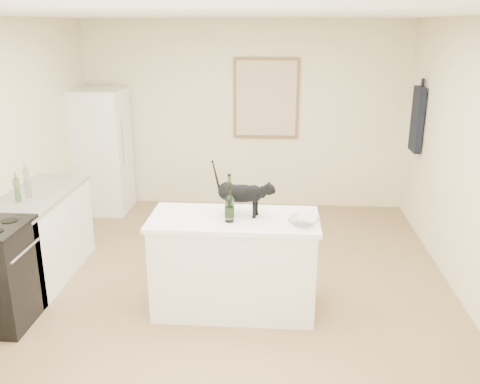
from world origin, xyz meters
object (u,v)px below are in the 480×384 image
at_px(fridge, 102,151).
at_px(black_cat, 241,196).
at_px(wine_bottle, 229,201).
at_px(glass_bowl, 304,222).

height_order(fridge, black_cat, fridge).
xyz_separation_m(fridge, wine_bottle, (2.02, -2.65, 0.24)).
distance_m(fridge, glass_bowl, 3.78).
relative_size(black_cat, wine_bottle, 1.37).
height_order(black_cat, wine_bottle, wine_bottle).
bearing_deg(glass_bowl, fridge, 134.64).
bearing_deg(fridge, wine_bottle, -52.70).
bearing_deg(black_cat, glass_bowl, -6.17).
bearing_deg(fridge, black_cat, -49.72).
relative_size(fridge, black_cat, 3.32).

